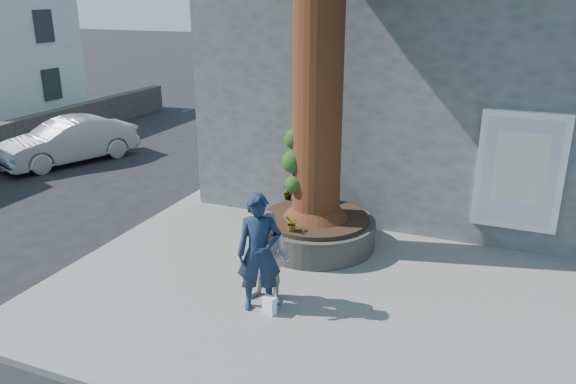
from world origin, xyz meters
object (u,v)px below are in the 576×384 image
at_px(planter, 315,231).
at_px(man, 259,253).
at_px(car_silver, 68,141).
at_px(woman, 269,258).

bearing_deg(planter, man, -90.11).
distance_m(man, car_silver, 10.40).
relative_size(planter, car_silver, 0.58).
distance_m(woman, car_silver, 10.33).
distance_m(planter, car_silver, 9.32).
bearing_deg(planter, car_silver, 161.42).
xyz_separation_m(man, car_silver, (-8.82, 5.48, -0.40)).
distance_m(planter, man, 2.60).
height_order(man, woman, man).
distance_m(man, woman, 0.28).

